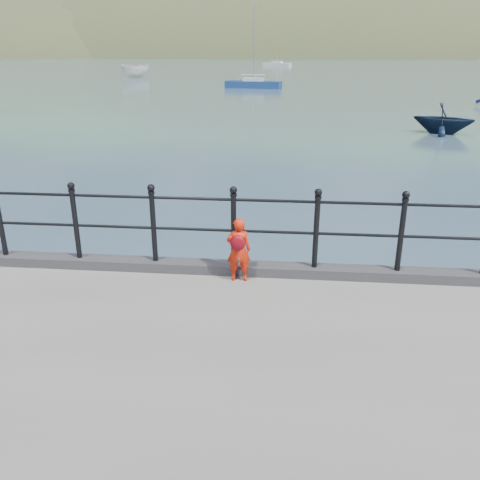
# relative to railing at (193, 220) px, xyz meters

# --- Properties ---
(ground) EXTENTS (600.00, 600.00, 0.00)m
(ground) POSITION_rel_railing_xyz_m (-0.00, 0.15, -1.82)
(ground) COLOR #2D4251
(ground) RESTS_ON ground
(kerb) EXTENTS (60.00, 0.30, 0.15)m
(kerb) POSITION_rel_railing_xyz_m (-0.00, -0.00, -0.75)
(kerb) COLOR #28282B
(kerb) RESTS_ON quay
(railing) EXTENTS (18.11, 0.11, 1.20)m
(railing) POSITION_rel_railing_xyz_m (0.00, 0.00, 0.00)
(railing) COLOR black
(railing) RESTS_ON kerb
(far_shore) EXTENTS (830.00, 200.00, 156.00)m
(far_shore) POSITION_rel_railing_xyz_m (38.34, 239.56, -24.39)
(far_shore) COLOR #333A21
(far_shore) RESTS_ON ground
(child) EXTENTS (0.37, 0.32, 0.95)m
(child) POSITION_rel_railing_xyz_m (0.70, -0.26, -0.34)
(child) COLOR red
(child) RESTS_ON quay
(launch_white) EXTENTS (4.00, 4.78, 1.77)m
(launch_white) POSITION_rel_railing_xyz_m (-19.65, 63.00, -0.94)
(launch_white) COLOR silver
(launch_white) RESTS_ON ground
(launch_navy) EXTENTS (3.64, 3.43, 1.52)m
(launch_navy) POSITION_rel_railing_xyz_m (8.99, 19.79, -1.06)
(launch_navy) COLOR black
(launch_navy) RESTS_ON ground
(sailboat_port) EXTENTS (5.89, 2.75, 8.26)m
(sailboat_port) POSITION_rel_railing_xyz_m (-2.59, 47.19, -1.48)
(sailboat_port) COLOR navy
(sailboat_port) RESTS_ON ground
(sailboat_deep) EXTENTS (5.93, 3.77, 8.52)m
(sailboat_deep) POSITION_rel_railing_xyz_m (-1.79, 101.08, -1.48)
(sailboat_deep) COLOR beige
(sailboat_deep) RESTS_ON ground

